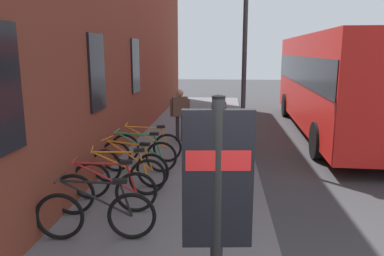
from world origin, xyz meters
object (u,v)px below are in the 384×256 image
Objects in this scene: bicycle_nearest_sign at (129,167)px; city_bus at (336,78)px; bicycle_end_of_row at (139,155)px; transit_info_sign at (217,198)px; pedestrian_by_facade at (180,110)px; bicycle_under_window at (96,214)px; bicycle_leaning_wall at (146,147)px; bicycle_by_door at (120,177)px; bicycle_beside_lamp at (105,192)px; pedestrian_near_bus at (219,118)px; street_lamp at (245,34)px.

city_bus reaches higher than bicycle_nearest_sign.
bicycle_nearest_sign is at bearing 136.36° from city_bus.
city_bus reaches higher than bicycle_end_of_row.
transit_info_sign is 8.56m from pedestrian_by_facade.
bicycle_nearest_sign is 8.42m from city_bus.
bicycle_under_window and bicycle_leaning_wall have the same top height.
transit_info_sign is at bearing -171.47° from pedestrian_by_facade.
pedestrian_by_facade is at bearing -7.54° from bicycle_by_door.
bicycle_nearest_sign and bicycle_leaning_wall have the same top height.
bicycle_end_of_row is at bearing -0.55° from bicycle_by_door.
bicycle_beside_lamp is at bearing 178.32° from bicycle_end_of_row.
pedestrian_near_bus is 0.31× the size of street_lamp.
bicycle_under_window is 6.29m from pedestrian_by_facade.
transit_info_sign reaches higher than bicycle_by_door.
bicycle_leaning_wall is at bearing 114.27° from pedestrian_near_bus.
bicycle_end_of_row is at bearing 131.15° from pedestrian_near_bus.
street_lamp is at bearing -36.16° from bicycle_by_door.
street_lamp is (3.34, -2.44, 2.76)m from bicycle_by_door.
bicycle_end_of_row is at bearing -1.68° from bicycle_beside_lamp.
bicycle_nearest_sign is 5.01m from transit_info_sign.
bicycle_by_door is 4.44m from transit_info_sign.
bicycle_end_of_row is 0.77m from bicycle_leaning_wall.
bicycle_nearest_sign is at bearing -2.52° from bicycle_beside_lamp.
pedestrian_by_facade is at bearing 8.53° from transit_info_sign.
bicycle_nearest_sign is 1.07× the size of pedestrian_near_bus.
city_bus is at bearing -44.80° from street_lamp.
pedestrian_by_facade is 1.94m from pedestrian_near_bus.
bicycle_nearest_sign is at bearing 2.16° from bicycle_under_window.
bicycle_nearest_sign is 0.33× the size of street_lamp.
pedestrian_near_bus is at bearing -36.44° from bicycle_nearest_sign.
bicycle_by_door is 0.99× the size of bicycle_nearest_sign.
bicycle_by_door is 0.16× the size of city_bus.
bicycle_under_window and bicycle_nearest_sign have the same top height.
pedestrian_by_facade is (8.45, 1.27, -0.63)m from transit_info_sign.
transit_info_sign reaches higher than pedestrian_by_facade.
pedestrian_by_facade is at bearing -10.91° from bicycle_end_of_row.
bicycle_under_window is at bearing -176.64° from bicycle_by_door.
bicycle_end_of_row is 0.33× the size of street_lamp.
street_lamp reaches higher than bicycle_under_window.
bicycle_end_of_row is at bearing 178.40° from bicycle_leaning_wall.
bicycle_under_window is 0.74× the size of transit_info_sign.
bicycle_beside_lamp is at bearing 9.30° from bicycle_under_window.
transit_info_sign is (-3.83, -1.88, 1.21)m from bicycle_by_door.
pedestrian_near_bus is at bearing -65.73° from bicycle_leaning_wall.
bicycle_beside_lamp is 1.39m from bicycle_nearest_sign.
bicycle_end_of_row is 7.83m from city_bus.
bicycle_beside_lamp is 5.52m from street_lamp.
bicycle_nearest_sign is (0.65, -0.01, 0.00)m from bicycle_by_door.
bicycle_by_door is at bearing 139.26° from city_bus.
bicycle_under_window is 1.01× the size of bicycle_beside_lamp.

